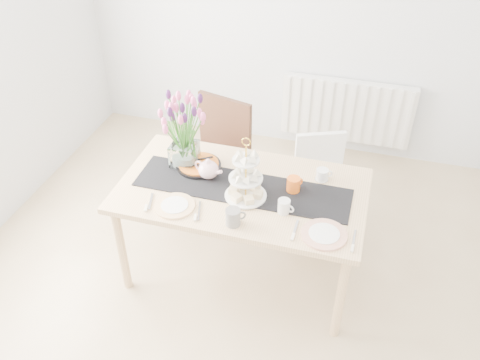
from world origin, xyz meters
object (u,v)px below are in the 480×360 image
(teapot, at_px, (208,170))
(mug_orange, at_px, (293,185))
(plate_right, at_px, (324,234))
(mug_white, at_px, (284,206))
(tulip_vase, at_px, (182,122))
(plate_left, at_px, (175,206))
(tart_tin, at_px, (199,165))
(mug_grey, at_px, (233,217))
(chair_brown, at_px, (217,148))
(chair_white, at_px, (321,177))
(cake_stand, at_px, (246,183))
(cream_jug, at_px, (322,175))
(dining_table, at_px, (242,197))
(radiator, at_px, (346,111))

(teapot, distance_m, mug_orange, 0.57)
(plate_right, bearing_deg, mug_orange, 125.65)
(mug_white, xyz_separation_m, mug_orange, (0.01, 0.22, 0.01))
(tulip_vase, distance_m, plate_left, 0.56)
(tulip_vase, relative_size, tart_tin, 2.04)
(tulip_vase, bearing_deg, mug_grey, -44.93)
(tulip_vase, xyz_separation_m, plate_right, (1.02, -0.44, -0.33))
(chair_brown, relative_size, tart_tin, 3.10)
(chair_white, relative_size, mug_white, 8.51)
(chair_white, height_order, plate_left, chair_white)
(tart_tin, bearing_deg, mug_orange, -6.66)
(chair_brown, distance_m, tulip_vase, 0.76)
(cake_stand, xyz_separation_m, mug_grey, (-0.00, -0.27, -0.06))
(mug_grey, relative_size, plate_left, 0.43)
(chair_white, bearing_deg, mug_white, -121.74)
(cake_stand, xyz_separation_m, mug_orange, (0.28, 0.14, -0.06))
(plate_left, height_order, plate_right, same)
(mug_white, relative_size, mug_orange, 0.87)
(cake_stand, bearing_deg, teapot, 156.54)
(tart_tin, xyz_separation_m, mug_white, (0.65, -0.30, 0.03))
(tulip_vase, distance_m, plate_right, 1.16)
(chair_brown, distance_m, cream_jug, 1.01)
(dining_table, xyz_separation_m, tart_tin, (-0.35, 0.14, 0.09))
(cream_jug, bearing_deg, chair_white, 72.26)
(cake_stand, xyz_separation_m, plate_right, (0.53, -0.21, -0.10))
(chair_brown, height_order, cream_jug, chair_brown)
(plate_right, bearing_deg, cake_stand, 158.10)
(dining_table, distance_m, mug_orange, 0.35)
(plate_left, bearing_deg, tart_tin, 89.61)
(cake_stand, relative_size, plate_right, 1.45)
(radiator, relative_size, dining_table, 0.75)
(mug_grey, bearing_deg, chair_brown, 81.89)
(plate_left, distance_m, plate_right, 0.93)
(mug_grey, bearing_deg, radiator, 46.15)
(chair_brown, xyz_separation_m, cream_jug, (0.88, -0.44, 0.24))
(radiator, distance_m, tulip_vase, 1.98)
(mug_grey, height_order, plate_right, mug_grey)
(cream_jug, distance_m, plate_right, 0.54)
(tart_tin, bearing_deg, radiator, 62.22)
(plate_right, bearing_deg, teapot, 157.55)
(tart_tin, height_order, mug_white, mug_white)
(radiator, bearing_deg, chair_white, -93.71)
(chair_white, bearing_deg, cream_jug, -107.44)
(chair_brown, height_order, plate_left, chair_brown)
(chair_white, relative_size, cream_jug, 9.55)
(plate_right, bearing_deg, tart_tin, 154.91)
(radiator, xyz_separation_m, tart_tin, (-0.85, -1.62, 0.32))
(radiator, height_order, plate_left, plate_left)
(chair_brown, height_order, teapot, chair_brown)
(mug_grey, bearing_deg, chair_white, 37.66)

